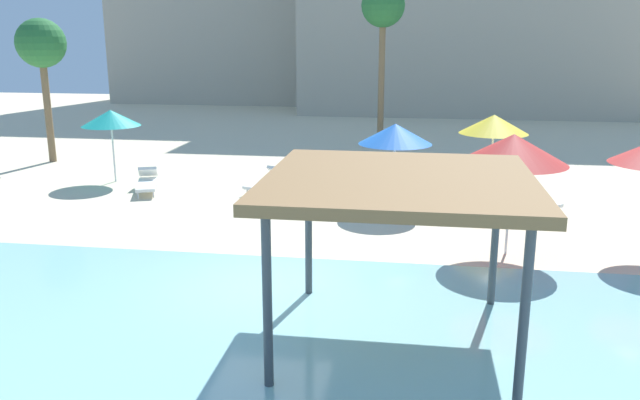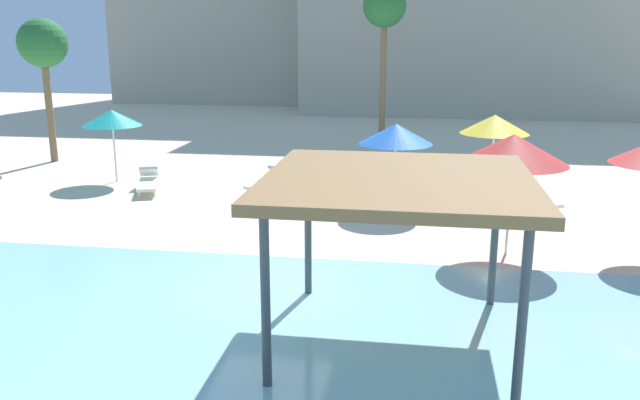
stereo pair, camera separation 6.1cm
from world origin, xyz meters
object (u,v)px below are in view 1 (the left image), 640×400
beach_umbrella_teal_4 (111,118)px  lounge_chair_1 (529,197)px  palm_tree_0 (41,46)px  lounge_chair_4 (339,193)px  palm_tree_2 (383,10)px  shade_pavilion (399,187)px  beach_umbrella_blue_2 (395,134)px  beach_umbrella_yellow_1 (494,124)px  lounge_chair_5 (147,182)px  beach_umbrella_red_0 (513,149)px  lounge_chair_3 (269,180)px

beach_umbrella_teal_4 → lounge_chair_1: bearing=-6.0°
lounge_chair_1 → palm_tree_0: (-17.92, 4.50, 4.22)m
lounge_chair_4 → palm_tree_2: bearing=144.2°
shade_pavilion → palm_tree_2: 19.60m
shade_pavilion → palm_tree_2: size_ratio=0.59×
beach_umbrella_blue_2 → lounge_chair_4: 2.54m
lounge_chair_1 → beach_umbrella_yellow_1: bearing=-146.1°
beach_umbrella_yellow_1 → lounge_chair_5: (-10.95, -0.22, -2.08)m
beach_umbrella_blue_2 → lounge_chair_1: bearing=10.2°
beach_umbrella_blue_2 → palm_tree_2: bearing=95.6°
shade_pavilion → lounge_chair_1: (3.62, 9.31, -2.35)m
beach_umbrella_red_0 → beach_umbrella_blue_2: (-2.79, 3.69, -0.27)m
beach_umbrella_blue_2 → beach_umbrella_red_0: bearing=-52.9°
lounge_chair_1 → shade_pavilion: bearing=-55.6°
beach_umbrella_blue_2 → palm_tree_2: 11.37m
beach_umbrella_teal_4 → lounge_chair_5: (1.71, -1.24, -1.89)m
beach_umbrella_teal_4 → lounge_chair_1: size_ratio=1.31×
lounge_chair_5 → palm_tree_2: size_ratio=0.28×
lounge_chair_4 → lounge_chair_3: bearing=-150.0°
beach_umbrella_red_0 → lounge_chair_3: size_ratio=1.43×
beach_umbrella_yellow_1 → palm_tree_2: 10.90m
beach_umbrella_red_0 → lounge_chair_4: beach_umbrella_red_0 is taller
shade_pavilion → lounge_chair_5: 12.94m
beach_umbrella_yellow_1 → lounge_chair_5: 11.15m
beach_umbrella_teal_4 → lounge_chair_5: size_ratio=1.26×
lounge_chair_3 → lounge_chair_5: bearing=-58.2°
shade_pavilion → beach_umbrella_blue_2: bearing=92.4°
lounge_chair_5 → palm_tree_0: (-5.86, 4.28, 4.22)m
beach_umbrella_red_0 → shade_pavilion: bearing=-116.3°
beach_umbrella_blue_2 → palm_tree_0: 15.06m
lounge_chair_1 → palm_tree_0: bearing=-138.5°
beach_umbrella_teal_4 → lounge_chair_4: beach_umbrella_teal_4 is taller
shade_pavilion → lounge_chair_1: size_ratio=2.22×
beach_umbrella_red_0 → beach_umbrella_teal_4: size_ratio=1.14×
palm_tree_2 → beach_umbrella_red_0: bearing=-75.1°
shade_pavilion → beach_umbrella_blue_2: 8.61m
beach_umbrella_teal_4 → beach_umbrella_blue_2: bearing=-12.5°
beach_umbrella_yellow_1 → lounge_chair_4: size_ratio=1.40×
beach_umbrella_blue_2 → palm_tree_2: (-1.04, 10.67, 3.79)m
shade_pavilion → lounge_chair_3: bearing=113.8°
beach_umbrella_blue_2 → lounge_chair_4: bearing=167.4°
beach_umbrella_blue_2 → lounge_chair_5: size_ratio=1.27×
beach_umbrella_yellow_1 → lounge_chair_3: size_ratio=1.36×
palm_tree_0 → palm_tree_2: size_ratio=0.78×
shade_pavilion → lounge_chair_4: size_ratio=2.20×
beach_umbrella_yellow_1 → beach_umbrella_blue_2: (-2.88, -1.16, -0.18)m
lounge_chair_1 → palm_tree_0: palm_tree_0 is taller
beach_umbrella_teal_4 → lounge_chair_3: (5.62, -0.49, -1.89)m
lounge_chair_1 → palm_tree_2: bearing=172.4°
beach_umbrella_yellow_1 → palm_tree_2: size_ratio=0.38×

